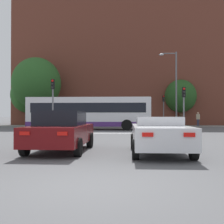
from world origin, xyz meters
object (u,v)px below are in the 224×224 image
(street_lamp_junction, at_px, (174,83))
(traffic_light_far_right, at_px, (164,105))
(bus_crossing_lead, at_px, (89,112))
(traffic_light_near_right, at_px, (184,102))
(car_roadster_right, at_px, (159,134))
(pedestrian_walking_east, at_px, (122,119))
(traffic_light_near_left, at_px, (53,97))
(pedestrian_waiting, at_px, (198,118))
(car_saloon_left, at_px, (61,131))

(street_lamp_junction, bearing_deg, traffic_light_far_right, 91.13)
(bus_crossing_lead, bearing_deg, traffic_light_near_right, 59.64)
(traffic_light_far_right, bearing_deg, car_roadster_right, -97.58)
(traffic_light_far_right, bearing_deg, traffic_light_near_right, -90.65)
(pedestrian_walking_east, bearing_deg, traffic_light_near_left, 25.69)
(traffic_light_far_right, relative_size, pedestrian_waiting, 2.17)
(traffic_light_near_right, distance_m, street_lamp_junction, 7.07)
(traffic_light_near_right, xyz_separation_m, street_lamp_junction, (0.29, 6.69, 2.28))
(car_roadster_right, height_order, street_lamp_junction, street_lamp_junction)
(traffic_light_near_left, bearing_deg, pedestrian_waiting, 44.70)
(street_lamp_junction, distance_m, pedestrian_walking_east, 9.58)
(car_saloon_left, relative_size, pedestrian_waiting, 2.43)
(car_roadster_right, relative_size, traffic_light_near_right, 1.25)
(car_roadster_right, relative_size, pedestrian_waiting, 2.50)
(car_roadster_right, xyz_separation_m, pedestrian_waiting, (7.89, 26.33, 0.36))
(bus_crossing_lead, xyz_separation_m, traffic_light_near_right, (8.11, -4.75, 0.79))
(car_saloon_left, distance_m, traffic_light_far_right, 26.13)
(traffic_light_near_left, relative_size, street_lamp_junction, 0.54)
(traffic_light_far_right, bearing_deg, pedestrian_waiting, 10.23)
(traffic_light_near_left, distance_m, pedestrian_walking_east, 15.07)
(traffic_light_far_right, relative_size, pedestrian_walking_east, 2.43)
(pedestrian_waiting, distance_m, pedestrian_walking_east, 9.80)
(car_roadster_right, bearing_deg, street_lamp_junction, 79.13)
(traffic_light_near_right, distance_m, traffic_light_far_right, 13.60)
(car_saloon_left, height_order, traffic_light_near_right, traffic_light_near_right)
(car_saloon_left, relative_size, bus_crossing_lead, 0.37)
(car_roadster_right, relative_size, pedestrian_walking_east, 2.80)
(traffic_light_far_right, bearing_deg, pedestrian_walking_east, 179.64)
(car_saloon_left, distance_m, bus_crossing_lead, 16.28)
(bus_crossing_lead, height_order, traffic_light_near_left, traffic_light_near_left)
(car_roadster_right, distance_m, traffic_light_far_right, 25.82)
(traffic_light_near_left, distance_m, street_lamp_junction, 12.88)
(traffic_light_near_left, relative_size, pedestrian_waiting, 2.36)
(car_roadster_right, xyz_separation_m, bus_crossing_lead, (-4.87, 16.67, 0.96))
(traffic_light_near_right, bearing_deg, traffic_light_far_right, 89.35)
(car_roadster_right, relative_size, traffic_light_far_right, 1.15)
(car_saloon_left, bearing_deg, pedestrian_walking_east, 86.62)
(traffic_light_near_left, height_order, traffic_light_far_right, traffic_light_near_left)
(car_saloon_left, distance_m, traffic_light_near_left, 11.75)
(car_roadster_right, bearing_deg, traffic_light_near_left, 121.36)
(car_roadster_right, relative_size, bus_crossing_lead, 0.39)
(car_saloon_left, height_order, pedestrian_walking_east, pedestrian_walking_east)
(traffic_light_near_left, relative_size, traffic_light_far_right, 1.09)
(traffic_light_near_left, xyz_separation_m, traffic_light_near_right, (10.30, 0.39, -0.41))
(car_roadster_right, distance_m, traffic_light_near_left, 13.69)
(bus_crossing_lead, height_order, traffic_light_far_right, traffic_light_far_right)
(car_saloon_left, relative_size, pedestrian_walking_east, 2.72)
(traffic_light_near_left, distance_m, pedestrian_waiting, 21.12)
(street_lamp_junction, distance_m, pedestrian_waiting, 9.59)
(pedestrian_waiting, bearing_deg, car_roadster_right, -64.96)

